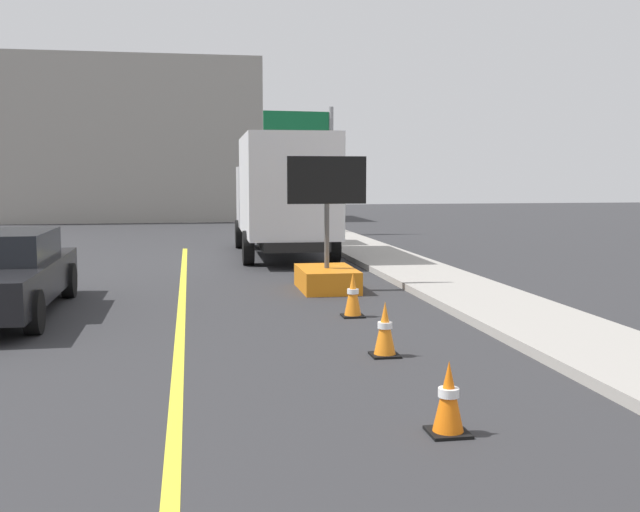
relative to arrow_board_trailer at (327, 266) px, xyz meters
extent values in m
cube|color=yellow|center=(-2.89, -8.66, -0.48)|extent=(0.14, 36.00, 0.01)
cube|color=orange|center=(0.00, 0.00, -0.26)|extent=(1.11, 1.81, 0.45)
cylinder|color=#4C4C4C|center=(0.00, 0.00, 0.62)|extent=(0.10, 0.10, 1.30)
cube|color=black|center=(0.00, 0.00, 1.74)|extent=(1.60, 0.09, 0.95)
sphere|color=yellow|center=(0.55, 0.05, 1.74)|extent=(0.09, 0.09, 0.09)
sphere|color=yellow|center=(0.25, 0.05, 1.74)|extent=(0.09, 0.09, 0.09)
sphere|color=yellow|center=(-0.05, 0.05, 1.74)|extent=(0.09, 0.09, 0.09)
sphere|color=yellow|center=(-0.35, 0.05, 1.74)|extent=(0.09, 0.09, 0.09)
sphere|color=yellow|center=(-0.52, 0.05, 1.92)|extent=(0.09, 0.09, 0.09)
sphere|color=yellow|center=(-0.52, 0.05, 1.56)|extent=(0.09, 0.09, 0.09)
cube|color=black|center=(-0.08, 6.75, 0.09)|extent=(1.78, 7.39, 0.25)
cube|color=silver|center=(-0.02, 9.40, 1.17)|extent=(2.38, 2.11, 1.90)
cube|color=silver|center=(-0.10, 5.62, 1.57)|extent=(2.44, 5.05, 2.70)
cylinder|color=black|center=(-1.15, 9.27, -0.03)|extent=(0.30, 0.91, 0.90)
cylinder|color=black|center=(1.09, 9.23, -0.03)|extent=(0.30, 0.91, 0.90)
cylinder|color=black|center=(-1.24, 4.56, -0.03)|extent=(0.30, 0.91, 0.90)
cylinder|color=black|center=(1.00, 4.52, -0.03)|extent=(0.30, 0.91, 0.90)
cylinder|color=black|center=(-4.99, -3.52, -0.15)|extent=(0.22, 0.66, 0.66)
cylinder|color=black|center=(-5.01, -0.12, -0.15)|extent=(0.22, 0.66, 0.66)
cylinder|color=gray|center=(2.81, 14.43, 2.02)|extent=(0.18, 0.18, 5.00)
cube|color=#0F6033|center=(1.41, 14.31, 3.67)|extent=(2.60, 0.28, 1.30)
cube|color=white|center=(1.41, 14.35, 3.67)|extent=(1.81, 0.16, 0.18)
cube|color=gray|center=(-6.87, 25.99, 3.62)|extent=(15.64, 6.16, 8.21)
cube|color=black|center=(-0.47, -8.62, -0.47)|extent=(0.36, 0.36, 0.03)
cone|color=orange|center=(-0.47, -8.62, -0.13)|extent=(0.28, 0.28, 0.64)
cylinder|color=white|center=(-0.47, -8.62, -0.10)|extent=(0.19, 0.19, 0.08)
cube|color=black|center=(-0.28, -5.68, -0.47)|extent=(0.36, 0.36, 0.03)
cone|color=orange|center=(-0.28, -5.68, -0.11)|extent=(0.28, 0.28, 0.68)
cylinder|color=white|center=(-0.28, -5.68, -0.08)|extent=(0.19, 0.19, 0.08)
cube|color=black|center=(-0.10, -2.95, -0.47)|extent=(0.36, 0.36, 0.03)
cone|color=orange|center=(-0.10, -2.95, -0.09)|extent=(0.28, 0.28, 0.72)
cylinder|color=white|center=(-0.10, -2.95, -0.06)|extent=(0.19, 0.19, 0.08)
camera|label=1|loc=(-2.72, -14.87, 1.83)|focal=42.19mm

